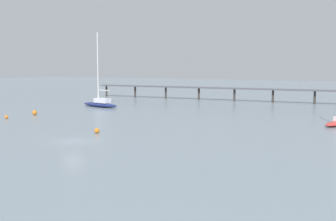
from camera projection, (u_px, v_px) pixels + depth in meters
name	position (u px, v px, depth m)	size (l,w,h in m)	color
ground_plane	(73.00, 141.00, 47.94)	(400.00, 400.00, 0.00)	slate
pier	(325.00, 88.00, 92.52)	(82.12, 7.34, 6.41)	#4C4C51
sailboat_navy	(100.00, 103.00, 87.29)	(9.99, 4.27, 14.67)	navy
mooring_buoy_outer	(35.00, 113.00, 73.28)	(0.78, 0.78, 0.78)	orange
mooring_buoy_near	(7.00, 117.00, 68.10)	(0.55, 0.55, 0.55)	orange
mooring_buoy_inner	(97.00, 131.00, 53.63)	(0.63, 0.63, 0.63)	orange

